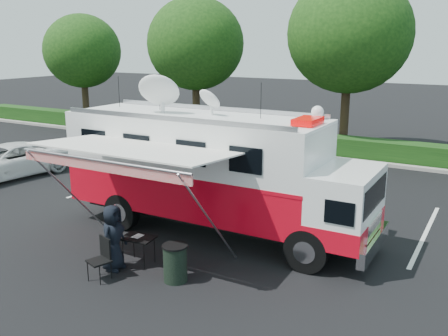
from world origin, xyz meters
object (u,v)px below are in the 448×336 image
Objects in this scene: command_truck at (213,171)px; trash_bin at (175,263)px; white_suv at (9,177)px; folding_table at (138,239)px.

command_truck is 10.19× the size of trash_bin.
trash_bin is at bearing -11.16° from white_suv.
command_truck is at bearing 3.04° from white_suv.
command_truck is 3.11m from folding_table.
trash_bin is (1.41, -0.36, -0.20)m from folding_table.
trash_bin is at bearing -14.48° from folding_table.
trash_bin reaches higher than folding_table.
trash_bin reaches higher than white_suv.
folding_table is (-0.60, -2.78, -1.26)m from command_truck.
command_truck is 10.40× the size of folding_table.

